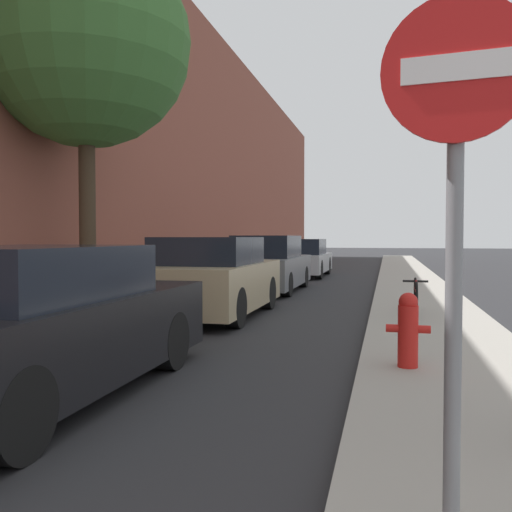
% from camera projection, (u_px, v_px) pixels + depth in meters
% --- Properties ---
extents(ground_plane, '(120.00, 120.00, 0.00)m').
position_uv_depth(ground_plane, '(306.00, 290.00, 15.38)').
color(ground_plane, '#28282B').
extents(sidewalk_left, '(2.00, 52.00, 0.12)m').
position_uv_depth(sidewalk_left, '(207.00, 285.00, 16.05)').
color(sidewalk_left, '#9E998E').
rests_on(sidewalk_left, ground).
extents(sidewalk_right, '(2.00, 52.00, 0.12)m').
position_uv_depth(sidewalk_right, '(414.00, 290.00, 14.71)').
color(sidewalk_right, '#9E998E').
rests_on(sidewalk_right, ground).
extents(building_facade_left, '(0.70, 52.00, 8.95)m').
position_uv_depth(building_facade_left, '(163.00, 134.00, 16.21)').
color(building_facade_left, brown).
rests_on(building_facade_left, ground).
extents(parked_car_black, '(1.77, 4.20, 1.39)m').
position_uv_depth(parked_car_black, '(32.00, 326.00, 4.98)').
color(parked_car_black, black).
rests_on(parked_car_black, ground).
extents(parked_car_champagne, '(1.80, 3.95, 1.46)m').
position_uv_depth(parked_car_champagne, '(211.00, 279.00, 10.19)').
color(parked_car_champagne, black).
rests_on(parked_car_champagne, ground).
extents(parked_car_grey, '(1.70, 4.38, 1.50)m').
position_uv_depth(parked_car_grey, '(268.00, 265.00, 14.96)').
color(parked_car_grey, black).
rests_on(parked_car_grey, ground).
extents(parked_car_silver, '(1.80, 4.40, 1.39)m').
position_uv_depth(parked_car_silver, '(302.00, 259.00, 20.61)').
color(parked_car_silver, black).
rests_on(parked_car_silver, ground).
extents(street_tree_near, '(3.62, 3.62, 6.53)m').
position_uv_depth(street_tree_near, '(86.00, 43.00, 9.53)').
color(street_tree_near, '#423323').
rests_on(street_tree_near, sidewalk_left).
extents(fire_hydrant, '(0.45, 0.21, 0.77)m').
position_uv_depth(fire_hydrant, '(408.00, 329.00, 5.72)').
color(fire_hydrant, red).
rests_on(fire_hydrant, sidewalk_right).
extents(traffic_sign_post, '(0.72, 0.14, 2.57)m').
position_uv_depth(traffic_sign_post, '(455.00, 148.00, 2.25)').
color(traffic_sign_post, gray).
rests_on(traffic_sign_post, sidewalk_right).
extents(bicycle, '(0.44, 1.51, 0.62)m').
position_uv_depth(bicycle, '(416.00, 296.00, 9.55)').
color(bicycle, black).
rests_on(bicycle, sidewalk_right).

